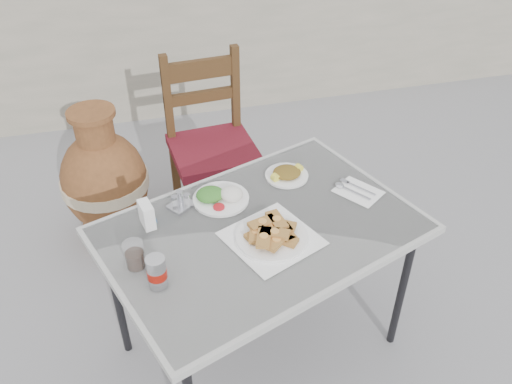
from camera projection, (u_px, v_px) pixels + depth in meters
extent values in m
plane|color=slate|center=(276.00, 359.00, 2.48)|extent=(80.00, 80.00, 0.00)
cylinder|color=black|center=(402.00, 290.00, 2.36)|extent=(0.03, 0.03, 0.69)
cylinder|color=black|center=(117.00, 298.00, 2.32)|extent=(0.03, 0.03, 0.69)
cylinder|color=black|center=(307.00, 211.00, 2.79)|extent=(0.03, 0.03, 0.69)
cube|color=white|center=(261.00, 230.00, 2.12)|extent=(1.40, 1.17, 0.03)
cube|color=white|center=(261.00, 227.00, 2.11)|extent=(1.35, 1.12, 0.00)
cube|color=white|center=(272.00, 238.00, 2.05)|extent=(0.41, 0.41, 0.00)
cylinder|color=white|center=(272.00, 237.00, 2.04)|extent=(0.27, 0.27, 0.01)
cylinder|color=white|center=(272.00, 238.00, 2.05)|extent=(0.28, 0.28, 0.01)
cylinder|color=white|center=(221.00, 199.00, 2.23)|extent=(0.23, 0.23, 0.01)
ellipsoid|color=white|center=(231.00, 194.00, 2.22)|extent=(0.10, 0.10, 0.05)
ellipsoid|color=#20641C|center=(210.00, 194.00, 2.22)|extent=(0.12, 0.11, 0.05)
cylinder|color=#B4131C|center=(219.00, 207.00, 2.17)|extent=(0.05, 0.05, 0.01)
cylinder|color=white|center=(287.00, 176.00, 2.37)|extent=(0.19, 0.19, 0.01)
ellipsoid|color=#225A16|center=(287.00, 172.00, 2.36)|extent=(0.12, 0.11, 0.04)
cylinder|color=yellow|center=(275.00, 178.00, 2.33)|extent=(0.04, 0.04, 0.03)
cylinder|color=yellow|center=(299.00, 168.00, 2.38)|extent=(0.04, 0.04, 0.03)
cylinder|color=#BCBCC1|center=(157.00, 272.00, 1.82)|extent=(0.07, 0.07, 0.12)
cylinder|color=#B8180D|center=(157.00, 273.00, 1.83)|extent=(0.07, 0.07, 0.04)
cylinder|color=silver|center=(155.00, 260.00, 1.79)|extent=(0.06, 0.06, 0.00)
cylinder|color=white|center=(134.00, 255.00, 1.90)|extent=(0.07, 0.07, 0.11)
cylinder|color=black|center=(135.00, 259.00, 1.91)|extent=(0.07, 0.07, 0.06)
cube|color=white|center=(147.00, 215.00, 2.08)|extent=(0.06, 0.09, 0.10)
cube|color=blue|center=(153.00, 214.00, 2.10)|extent=(0.02, 0.04, 0.06)
cube|color=silver|center=(181.00, 205.00, 2.20)|extent=(0.13, 0.12, 0.01)
cylinder|color=white|center=(175.00, 202.00, 2.16)|extent=(0.02, 0.02, 0.06)
cylinder|color=white|center=(187.00, 200.00, 2.17)|extent=(0.02, 0.02, 0.06)
cylinder|color=silver|center=(180.00, 197.00, 2.20)|extent=(0.03, 0.03, 0.05)
cube|color=white|center=(358.00, 192.00, 2.28)|extent=(0.22, 0.23, 0.00)
cube|color=silver|center=(356.00, 193.00, 2.27)|extent=(0.09, 0.12, 0.00)
ellipsoid|color=silver|center=(340.00, 185.00, 2.31)|extent=(0.04, 0.05, 0.01)
cube|color=silver|center=(361.00, 188.00, 2.29)|extent=(0.09, 0.12, 0.00)
cube|color=silver|center=(345.00, 181.00, 2.33)|extent=(0.04, 0.05, 0.00)
cube|color=#38240F|center=(191.00, 217.00, 2.92)|extent=(0.05, 0.05, 0.48)
cube|color=#38240F|center=(258.00, 202.00, 3.02)|extent=(0.05, 0.05, 0.48)
cube|color=#38240F|center=(176.00, 178.00, 3.21)|extent=(0.05, 0.05, 0.48)
cube|color=#38240F|center=(237.00, 166.00, 3.30)|extent=(0.05, 0.05, 0.48)
cube|color=maroon|center=(214.00, 151.00, 2.95)|extent=(0.48, 0.48, 0.05)
cube|color=#38240F|center=(168.00, 102.00, 2.90)|extent=(0.05, 0.05, 0.53)
cube|color=#38240F|center=(235.00, 91.00, 3.00)|extent=(0.05, 0.05, 0.53)
cube|color=#38240F|center=(200.00, 69.00, 2.86)|extent=(0.42, 0.07, 0.11)
cube|color=#38240F|center=(202.00, 96.00, 2.95)|extent=(0.42, 0.07, 0.06)
cylinder|color=brown|center=(115.00, 229.00, 3.13)|extent=(0.35, 0.35, 0.09)
ellipsoid|color=brown|center=(105.00, 181.00, 2.93)|extent=(0.46, 0.46, 0.58)
cylinder|color=beige|center=(105.00, 181.00, 2.93)|extent=(0.47, 0.47, 0.07)
cylinder|color=brown|center=(94.00, 131.00, 2.73)|extent=(0.20, 0.20, 0.18)
cylinder|color=brown|center=(91.00, 113.00, 2.67)|extent=(0.24, 0.24, 0.03)
cube|color=#A69B8A|center=(185.00, 35.00, 4.04)|extent=(6.00, 0.25, 1.20)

